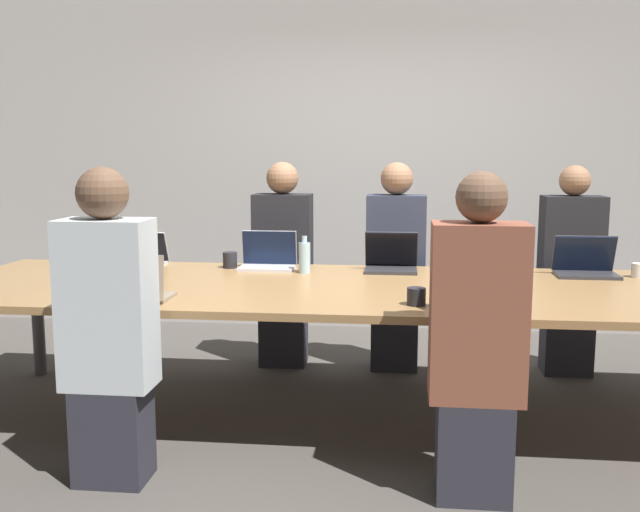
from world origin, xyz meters
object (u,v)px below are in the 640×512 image
object	(u,v)px
laptop_far_right	(585,264)
cup_far_midleft	(230,260)
cup_near_midright	(416,297)
person_near_midright	(477,344)
bottle_far_midleft	(304,257)
stapler	(451,289)
laptop_near_midright	(472,294)
cup_far_right	(638,270)
laptop_far_center	(391,260)
person_far_center	(395,270)
person_near_left	(109,331)
laptop_near_left	(135,287)
laptop_far_left	(139,255)
person_far_midleft	(283,267)
person_far_right	(570,274)
laptop_far_midleft	(268,258)

from	to	relation	value
laptop_far_right	cup_far_midleft	world-z (taller)	laptop_far_right
cup_near_midright	person_near_midright	bearing A→B (deg)	-60.20
bottle_far_midleft	cup_near_midright	bearing A→B (deg)	-52.24
stapler	laptop_near_midright	bearing A→B (deg)	-56.89
cup_far_right	laptop_far_center	world-z (taller)	laptop_far_center
laptop_near_midright	cup_near_midright	bearing A→B (deg)	-16.30
person_far_center	cup_far_right	bearing A→B (deg)	-19.05
cup_near_midright	person_far_center	xyz separation A→B (m)	(-0.11, 1.42, -0.11)
cup_far_right	laptop_near_midright	world-z (taller)	laptop_near_midright
laptop_far_center	stapler	distance (m)	0.75
cup_far_midleft	stapler	xyz separation A→B (m)	(1.36, -0.68, -0.03)
bottle_far_midleft	person_near_left	xyz separation A→B (m)	(-0.71, -1.31, -0.15)
cup_far_right	laptop_far_center	xyz separation A→B (m)	(-1.46, 0.07, 0.03)
bottle_far_midleft	laptop_near_left	bearing A→B (deg)	-128.65
laptop_far_left	person_far_midleft	xyz separation A→B (m)	(0.90, 0.38, -0.13)
person_far_right	cup_far_midleft	size ratio (longest dim) A/B	13.89
person_near_midright	laptop_far_center	distance (m)	1.48
person_near_left	person_far_right	bearing A→B (deg)	-142.23
laptop_far_right	person_far_center	world-z (taller)	person_far_center
bottle_far_midleft	person_near_left	distance (m)	1.50
cup_far_right	stapler	bearing A→B (deg)	-151.97
laptop_far_midleft	person_near_left	distance (m)	1.52
laptop_far_midleft	laptop_near_left	distance (m)	1.16
person_far_center	person_far_midleft	distance (m)	0.78
laptop_far_left	laptop_far_midleft	distance (m)	0.87
laptop_far_right	person_near_left	xyz separation A→B (m)	(-2.41, -1.40, -0.13)
cup_far_right	person_far_midleft	distance (m)	2.28
laptop_near_midright	stapler	size ratio (longest dim) A/B	2.35
laptop_far_midleft	person_far_midleft	xyz separation A→B (m)	(0.02, 0.43, -0.13)
cup_far_midleft	laptop_far_midleft	bearing A→B (deg)	0.89
laptop_far_midleft	bottle_far_midleft	distance (m)	0.29
laptop_near_midright	bottle_far_midleft	xyz separation A→B (m)	(-0.92, 0.93, 0.02)
laptop_far_midleft	cup_far_midleft	world-z (taller)	laptop_far_midleft
laptop_far_left	bottle_far_midleft	xyz separation A→B (m)	(1.12, -0.19, 0.03)
cup_far_right	person_far_midleft	world-z (taller)	person_far_midleft
laptop_far_right	person_near_left	world-z (taller)	person_near_left
person_near_midright	cup_near_midright	distance (m)	0.51
laptop_far_right	stapler	world-z (taller)	laptop_far_right
cup_far_right	laptop_far_center	bearing A→B (deg)	177.22
person_far_midleft	laptop_far_right	bearing A→B (deg)	-13.84
laptop_near_midright	stapler	distance (m)	0.40
cup_far_right	person_far_center	world-z (taller)	person_far_center
person_far_midleft	laptop_far_center	bearing A→B (deg)	-29.78
person_far_midleft	bottle_far_midleft	xyz separation A→B (m)	(0.23, -0.57, 0.16)
laptop_near_midright	bottle_far_midleft	bearing A→B (deg)	-45.35
laptop_far_midleft	bottle_far_midleft	size ratio (longest dim) A/B	1.53
laptop_near_midright	laptop_near_left	distance (m)	1.66
laptop_far_right	cup_far_right	size ratio (longest dim) A/B	4.29
laptop_far_left	person_far_right	bearing A→B (deg)	7.90
person_far_midleft	stapler	world-z (taller)	person_far_midleft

